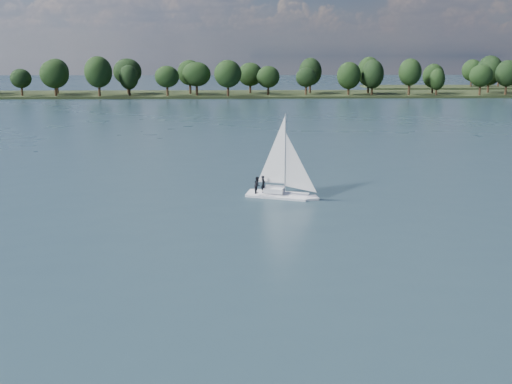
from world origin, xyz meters
TOP-DOWN VIEW (x-y plane):
  - ground at (0.00, 100.00)m, footprint 700.00×700.00m
  - far_shore at (0.00, 212.00)m, footprint 660.00×40.00m
  - sailboat at (-7.19, 45.63)m, footprint 7.50×4.28m
  - treeline at (-11.13, 208.28)m, footprint 562.50×73.69m

SIDE VIEW (x-z plane):
  - ground at x=0.00m, z-range 0.00..0.00m
  - far_shore at x=0.00m, z-range -0.75..0.75m
  - sailboat at x=-7.19m, z-range -2.11..7.42m
  - treeline at x=-11.13m, z-range -0.89..16.99m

